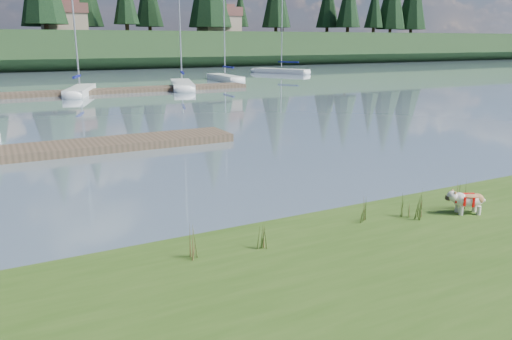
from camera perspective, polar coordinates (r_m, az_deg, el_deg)
ground at (r=40.47m, az=-21.44°, el=7.98°), size 200.00×200.00×0.00m
ridge at (r=83.17m, az=-25.18°, el=12.26°), size 200.00×20.00×5.00m
bulldog at (r=11.67m, az=23.04°, el=-3.11°), size 0.86×0.59×0.51m
dock_near at (r=19.42m, az=-25.84°, el=1.76°), size 16.00×2.00×0.30m
dock_far at (r=40.73m, az=-18.64°, el=8.47°), size 26.00×2.20×0.30m
sailboat_bg_2 at (r=40.89m, az=-19.31°, el=8.69°), size 3.56×7.12×10.69m
sailboat_bg_3 at (r=44.17m, az=-8.51°, el=9.71°), size 3.87×8.47×12.21m
sailboat_bg_4 at (r=51.91m, az=-3.84°, el=10.55°), size 1.80×7.64×11.22m
sailboat_bg_5 at (r=63.17m, az=2.35°, el=11.29°), size 5.32×7.87×11.58m
weed_0 at (r=9.01m, az=0.82°, el=-7.59°), size 0.17×0.14×0.55m
weed_1 at (r=10.50m, az=12.07°, el=-4.64°), size 0.17×0.14×0.54m
weed_2 at (r=10.98m, az=18.41°, el=-3.89°), size 0.17×0.14×0.70m
weed_3 at (r=8.66m, az=-7.05°, el=-8.44°), size 0.17×0.14×0.62m
weed_4 at (r=11.03m, az=16.76°, el=-4.06°), size 0.17×0.14×0.52m
weed_5 at (r=11.99m, az=22.20°, el=-2.70°), size 0.17×0.14×0.69m
mud_lip at (r=10.29m, az=-0.04°, el=-7.74°), size 60.00×0.50×0.14m
house_1 at (r=81.77m, az=-21.13°, el=16.02°), size 6.30×5.30×4.65m
house_2 at (r=86.26m, az=-4.26°, el=16.80°), size 6.30×5.30×4.65m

